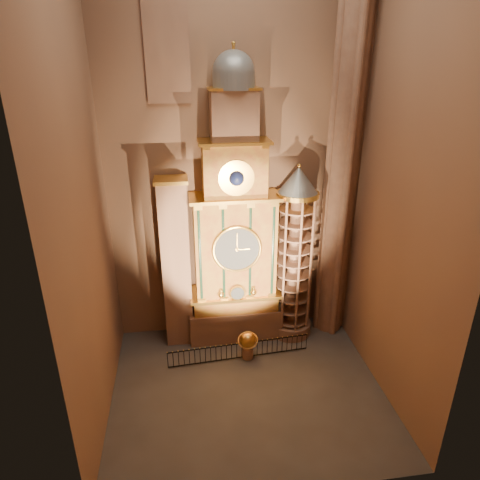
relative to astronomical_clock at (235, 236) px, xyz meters
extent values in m
plane|color=#383330|center=(0.00, -4.96, -6.68)|extent=(14.00, 14.00, 0.00)
plane|color=#8D674C|center=(0.00, 1.04, 4.32)|extent=(22.00, 0.00, 22.00)
plane|color=#8D674C|center=(-7.00, -4.96, 4.32)|extent=(0.00, 22.00, 22.00)
plane|color=#8D674C|center=(7.00, -4.96, 4.32)|extent=(0.00, 22.00, 22.00)
cube|color=#8C634C|center=(0.00, 0.04, -5.68)|extent=(5.60, 2.20, 2.00)
cube|color=brown|center=(0.00, 0.04, -4.18)|extent=(5.00, 2.00, 1.00)
cube|color=#F1B747|center=(0.00, -0.01, -3.63)|extent=(5.40, 2.30, 0.18)
cube|color=brown|center=(0.00, 0.04, -0.68)|extent=(4.60, 2.00, 6.00)
cylinder|color=black|center=(-2.05, -0.82, -0.68)|extent=(0.32, 0.32, 5.60)
cylinder|color=black|center=(-0.75, -0.82, -0.68)|extent=(0.32, 0.32, 5.60)
cylinder|color=black|center=(0.75, -0.82, -0.68)|extent=(0.32, 0.32, 5.60)
cylinder|color=black|center=(2.05, -0.82, -0.68)|extent=(0.32, 0.32, 5.60)
cube|color=#F1B747|center=(0.00, -0.01, 2.37)|extent=(5.00, 2.25, 0.18)
cylinder|color=#2D3033|center=(0.00, -0.97, -0.38)|extent=(2.60, 0.12, 2.60)
torus|color=#F1B747|center=(0.00, -1.02, -0.38)|extent=(2.80, 0.16, 2.80)
cylinder|color=#F1B747|center=(0.00, -1.12, -3.08)|extent=(0.90, 0.10, 0.90)
sphere|color=#F1B747|center=(-0.95, -1.07, -3.13)|extent=(0.36, 0.36, 0.36)
sphere|color=#F1B747|center=(0.95, -1.07, -3.13)|extent=(0.36, 0.36, 0.36)
cube|color=brown|center=(0.00, 0.04, 3.82)|extent=(3.40, 1.80, 3.00)
sphere|color=#0B1639|center=(0.00, -0.87, 3.62)|extent=(0.80, 0.80, 0.80)
cube|color=#F1B747|center=(0.00, -0.01, 5.37)|extent=(3.80, 2.00, 0.15)
cube|color=#8C634C|center=(0.00, 0.04, 6.62)|extent=(2.40, 1.60, 2.60)
sphere|color=slate|center=(0.00, 0.04, 8.72)|extent=(2.10, 2.10, 2.10)
cylinder|color=#F1B747|center=(0.00, 0.04, 9.62)|extent=(0.14, 0.14, 0.80)
cube|color=#8C634C|center=(-3.40, 0.04, -1.68)|extent=(1.60, 1.40, 10.00)
cube|color=#F1B747|center=(-3.40, -0.38, -3.68)|extent=(1.35, 0.10, 2.10)
cube|color=#532916|center=(-3.40, -0.44, -3.68)|extent=(1.05, 0.04, 1.75)
cube|color=#F1B747|center=(-3.40, -0.38, -1.08)|extent=(1.35, 0.10, 2.10)
cube|color=#532916|center=(-3.40, -0.44, -1.08)|extent=(1.05, 0.04, 1.75)
cube|color=#F1B747|center=(-3.40, -0.38, 1.52)|extent=(1.35, 0.10, 2.10)
cube|color=#532916|center=(-3.40, -0.44, 1.52)|extent=(1.05, 0.04, 1.75)
cube|color=#F1B747|center=(-3.40, 0.04, 3.42)|extent=(1.80, 1.60, 0.20)
cylinder|color=#8C634C|center=(3.50, -0.26, -6.28)|extent=(2.50, 2.50, 0.80)
cylinder|color=#8C634C|center=(3.50, -0.26, -1.78)|extent=(0.70, 0.70, 8.20)
cylinder|color=#F1B747|center=(3.50, -0.26, 2.42)|extent=(2.40, 2.40, 0.25)
cone|color=slate|center=(3.50, -0.26, 3.22)|extent=(2.30, 2.30, 1.50)
sphere|color=#F1B747|center=(3.50, -0.26, 4.02)|extent=(0.20, 0.20, 0.20)
cylinder|color=#8C634C|center=(6.10, 0.04, 4.32)|extent=(1.60, 1.60, 22.00)
cylinder|color=#8C634C|center=(6.90, 0.04, 4.32)|extent=(0.44, 0.44, 22.00)
cylinder|color=#8C634C|center=(5.30, 0.04, 4.32)|extent=(0.44, 0.44, 22.00)
cylinder|color=#8C634C|center=(6.10, 0.84, 4.32)|extent=(0.44, 0.44, 22.00)
cylinder|color=#8C634C|center=(6.10, -0.76, 4.32)|extent=(0.44, 0.44, 22.00)
cube|color=navy|center=(-3.20, 0.98, 9.82)|extent=(2.00, 0.10, 5.00)
cube|color=#8C634C|center=(-3.20, 0.92, 9.82)|extent=(2.20, 0.06, 5.20)
cylinder|color=#8C634C|center=(0.42, -2.43, -6.31)|extent=(0.63, 0.63, 0.74)
sphere|color=#C48637|center=(0.42, -2.43, -5.47)|extent=(0.95, 0.95, 0.95)
torus|color=#C48637|center=(0.42, -2.43, -5.47)|extent=(1.41, 1.36, 0.51)
cube|color=black|center=(-0.08, -2.47, -5.62)|extent=(8.14, 0.63, 0.04)
cube|color=black|center=(-0.08, -2.47, -6.59)|extent=(8.14, 0.63, 0.04)
camera|label=1|loc=(-2.89, -22.33, 9.40)|focal=32.00mm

